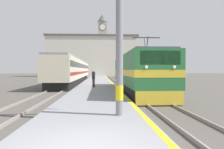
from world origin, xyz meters
TOP-DOWN VIEW (x-y plane):
  - ground_plane at (0.00, 30.00)m, footprint 200.00×200.00m
  - platform at (0.00, 25.00)m, footprint 4.39×140.00m
  - rail_track_near at (3.73, 25.00)m, footprint 2.83×140.00m
  - rail_track_far at (-3.89, 25.00)m, footprint 2.84×140.00m
  - locomotive_train at (3.73, 14.52)m, footprint 2.92×15.08m
  - passenger_train at (-3.89, 32.24)m, footprint 2.92×33.87m
  - catenary_mast at (1.20, 3.64)m, footprint 2.93×0.31m
  - person_on_platform at (-0.30, 17.87)m, footprint 0.34×0.34m
  - clock_tower at (1.49, 77.48)m, footprint 3.96×3.96m
  - station_building at (-1.96, 65.12)m, footprint 28.77×7.94m

SIDE VIEW (x-z plane):
  - ground_plane at x=0.00m, z-range 0.00..0.00m
  - rail_track_near at x=3.73m, z-range -0.05..0.11m
  - rail_track_far at x=-3.89m, z-range -0.05..0.11m
  - platform at x=0.00m, z-range 0.00..0.28m
  - person_on_platform at x=-0.30m, z-range 0.34..2.17m
  - locomotive_train at x=3.73m, z-range -0.44..4.04m
  - passenger_train at x=-3.89m, z-range 0.15..3.86m
  - catenary_mast at x=1.20m, z-range 0.24..7.46m
  - station_building at x=-1.96m, z-range 0.03..12.98m
  - clock_tower at x=1.49m, z-range 0.68..23.65m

